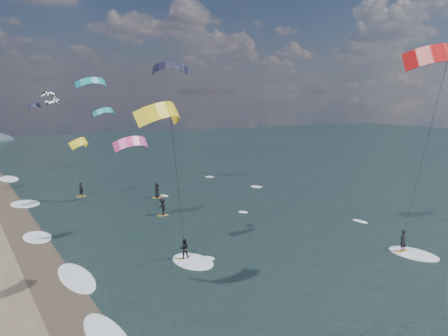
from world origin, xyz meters
TOP-DOWN VIEW (x-y plane):
  - ground at (0.00, 0.00)m, footprint 260.00×260.00m
  - wet_sand_strip at (-12.00, 10.00)m, footprint 3.00×240.00m
  - kitesurfer_near_a at (9.47, 3.41)m, footprint 7.68×8.35m
  - kitesurfer_near_b at (-4.95, 10.77)m, footprint 6.87×8.77m
  - far_kitesurfers at (0.97, 32.62)m, footprint 8.60×14.17m
  - bg_kite_field at (0.43, 53.14)m, footprint 13.08×68.30m
  - shoreline_surf at (-10.80, 14.75)m, footprint 2.40×79.40m

SIDE VIEW (x-z plane):
  - ground at x=0.00m, z-range 0.00..0.00m
  - shoreline_surf at x=-10.80m, z-range -0.06..0.06m
  - wet_sand_strip at x=-12.00m, z-range 0.00..0.01m
  - far_kitesurfers at x=0.97m, z-range 0.00..1.78m
  - kitesurfer_near_b at x=-4.95m, z-range 1.30..13.61m
  - bg_kite_field at x=0.43m, z-range 6.48..15.65m
  - kitesurfer_near_a at x=9.47m, z-range 3.84..19.20m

